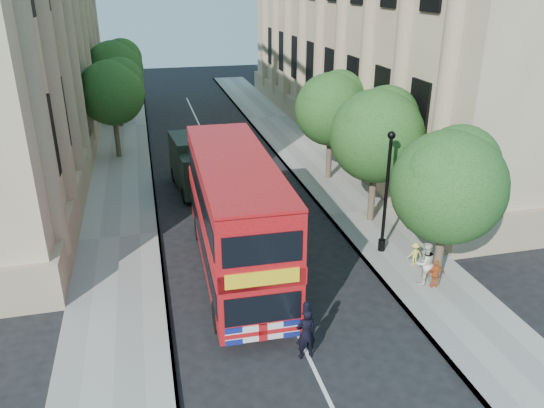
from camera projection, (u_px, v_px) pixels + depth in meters
ground at (311, 363)px, 15.94m from camera, size 120.00×120.00×0.00m
pavement_right at (361, 212)px, 26.12m from camera, size 3.50×80.00×0.12m
pavement_left at (120, 237)px, 23.60m from camera, size 3.50×80.00×0.12m
building_right at (399, 5)px, 36.91m from camera, size 12.00×38.00×18.00m
tree_right_near at (450, 181)px, 18.28m from camera, size 4.00×4.00×6.08m
tree_right_mid at (378, 131)px, 23.56m from camera, size 4.20×4.20×6.37m
tree_right_far at (332, 105)px, 28.98m from camera, size 4.00×4.00×6.15m
tree_left_far at (112, 89)px, 32.60m from camera, size 4.00×4.00×6.30m
tree_left_back at (115, 66)px, 39.65m from camera, size 4.20×4.20×6.65m
lamp_post at (386, 198)px, 21.42m from camera, size 0.32×0.32×5.16m
double_decker_bus at (236, 214)px, 19.86m from camera, size 2.89×10.09×4.63m
box_van at (195, 166)px, 28.61m from camera, size 2.44×5.09×2.82m
police_constable at (306, 334)px, 15.87m from camera, size 0.65×0.45×1.72m
woman_pedestrian at (425, 263)px, 19.61m from camera, size 0.88×0.71×1.69m
child_a at (436, 274)px, 19.45m from camera, size 0.66×0.29×1.11m
child_b at (415, 254)px, 21.08m from camera, size 0.62×0.37×0.95m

